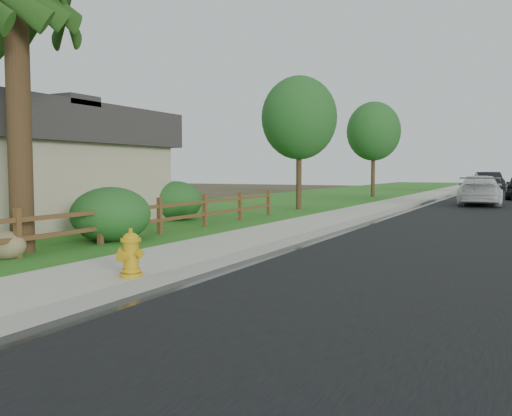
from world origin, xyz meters
The scene contains 17 objects.
ground centered at (0.00, 0.00, 0.00)m, with size 120.00×120.00×0.00m, color #38311E.
road centered at (4.60, 35.00, 0.01)m, with size 8.00×90.00×0.02m, color black.
curb centered at (0.40, 35.00, 0.06)m, with size 0.40×90.00×0.12m, color gray.
wet_gutter centered at (0.75, 35.00, 0.02)m, with size 0.50×90.00×0.00m, color black.
sidewalk centered at (-0.90, 35.00, 0.05)m, with size 2.20×90.00×0.10m, color #A9A793.
grass_strip centered at (-2.80, 35.00, 0.03)m, with size 1.60×90.00×0.06m, color #1E601B.
lawn_near centered at (-8.00, 35.00, 0.02)m, with size 9.00×90.00×0.04m, color #1E601B.
ranch_fence centered at (-3.60, 6.40, 0.62)m, with size 0.12×16.92×1.10m.
palm_tree centered at (-4.30, 3.50, 5.52)m, with size 3.60×3.60×6.60m.
fire_hydrant centered at (-0.10, 2.16, 0.47)m, with size 0.53×0.43×0.81m.
white_suv centered at (3.40, 26.25, 0.80)m, with size 2.20×5.41×1.57m, color white.
dark_car_far centered at (2.71, 44.15, 0.88)m, with size 1.81×5.19×1.71m, color black.
boulder centered at (-3.90, 2.75, 0.31)m, with size 0.92×0.69×0.61m, color olive.
shrub_b centered at (-3.90, 5.92, 0.72)m, with size 2.07×2.07×1.45m, color #224F1C.
shrub_c centered at (-6.01, 11.76, 0.74)m, with size 2.04×2.04×1.47m, color #224F1C.
tree_near_left centered at (-3.90, 18.73, 4.30)m, with size 3.53×3.53×6.25m.
tree_mid_left centered at (-3.90, 32.16, 4.53)m, with size 3.67×3.67×6.57m.
Camera 1 is at (5.80, -4.87, 1.88)m, focal length 38.00 mm.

